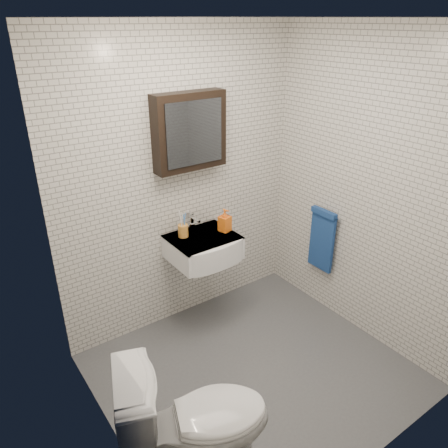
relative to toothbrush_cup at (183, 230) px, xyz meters
name	(u,v)px	position (x,y,z in m)	size (l,w,h in m)	color
ground	(254,372)	(0.08, -0.87, -0.90)	(2.20, 2.00, 0.01)	#4C4E53
room_shell	(261,197)	(0.08, -0.87, 0.56)	(2.22, 2.02, 2.51)	silver
washbasin	(206,248)	(0.13, -0.14, -0.15)	(0.55, 0.50, 0.20)	white
faucet	(193,223)	(0.13, 0.06, 0.01)	(0.06, 0.20, 0.15)	silver
mirror_cabinet	(190,132)	(0.13, 0.06, 0.79)	(0.60, 0.15, 0.60)	black
towel_rail	(322,237)	(1.12, -0.52, -0.18)	(0.09, 0.30, 0.58)	silver
toothbrush_cup	(183,230)	(0.00, 0.00, 0.00)	(0.11, 0.11, 0.23)	#CD8833
soap_bottle	(225,220)	(0.34, -0.11, 0.04)	(0.09, 0.09, 0.20)	orange
toilet	(196,422)	(-0.72, -1.31, -0.48)	(0.48, 0.84, 0.86)	white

